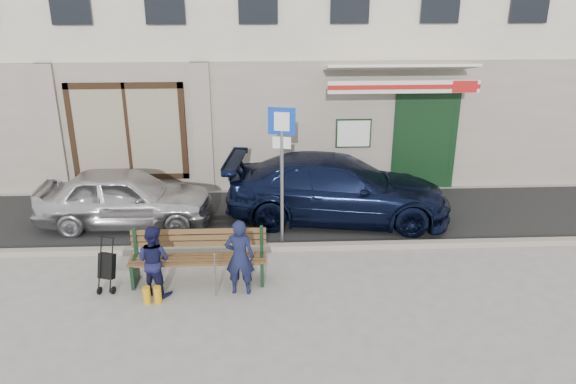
{
  "coord_description": "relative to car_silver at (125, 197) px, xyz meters",
  "views": [
    {
      "loc": [
        0.06,
        -8.47,
        5.13
      ],
      "look_at": [
        0.53,
        1.6,
        1.2
      ],
      "focal_mm": 35.0,
      "sensor_mm": 36.0,
      "label": 1
    }
  ],
  "objects": [
    {
      "name": "stroller",
      "position": [
        0.26,
        -2.72,
        -0.22
      ],
      "size": [
        0.34,
        0.43,
        0.95
      ],
      "rotation": [
        0.0,
        0.0,
        -0.31
      ],
      "color": "black",
      "rests_on": "ground"
    },
    {
      "name": "woman",
      "position": [
        1.11,
        -2.89,
        -0.01
      ],
      "size": [
        0.75,
        0.69,
        1.25
      ],
      "primitive_type": "imported",
      "rotation": [
        0.0,
        0.0,
        2.69
      ],
      "color": "#15163A",
      "rests_on": "ground"
    },
    {
      "name": "curb",
      "position": [
        2.93,
        -1.4,
        -0.58
      ],
      "size": [
        60.0,
        0.18,
        0.12
      ],
      "primitive_type": "cube",
      "color": "#9E9384",
      "rests_on": "ground"
    },
    {
      "name": "parking_sign",
      "position": [
        3.34,
        -1.11,
        1.26
      ],
      "size": [
        0.51,
        0.14,
        2.81
      ],
      "rotation": [
        0.0,
        0.0,
        -0.22
      ],
      "color": "gray",
      "rests_on": "ground"
    },
    {
      "name": "man",
      "position": [
        2.56,
        -2.95,
        0.04
      ],
      "size": [
        0.52,
        0.36,
        1.36
      ],
      "primitive_type": "imported",
      "rotation": [
        0.0,
        0.0,
        3.06
      ],
      "color": "#141938",
      "rests_on": "ground"
    },
    {
      "name": "ground",
      "position": [
        2.93,
        -2.9,
        -0.64
      ],
      "size": [
        80.0,
        80.0,
        0.0
      ],
      "primitive_type": "plane",
      "color": "#9E9991",
      "rests_on": "ground"
    },
    {
      "name": "car_navy",
      "position": [
        4.62,
        0.11,
        0.08
      ],
      "size": [
        5.12,
        2.61,
        1.42
      ],
      "primitive_type": "imported",
      "rotation": [
        0.0,
        0.0,
        1.44
      ],
      "color": "black",
      "rests_on": "ground"
    },
    {
      "name": "bench",
      "position": [
        1.77,
        -2.54,
        -0.18
      ],
      "size": [
        2.4,
        1.17,
        0.98
      ],
      "color": "brown",
      "rests_on": "ground"
    },
    {
      "name": "asphalt_lane",
      "position": [
        2.93,
        0.2,
        -0.63
      ],
      "size": [
        60.0,
        3.2,
        0.01
      ],
      "primitive_type": "cube",
      "color": "#282828",
      "rests_on": "ground"
    },
    {
      "name": "car_silver",
      "position": [
        0.0,
        0.0,
        0.0
      ],
      "size": [
        3.77,
        1.61,
        1.27
      ],
      "primitive_type": "imported",
      "rotation": [
        0.0,
        0.0,
        1.54
      ],
      "color": "silver",
      "rests_on": "ground"
    }
  ]
}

